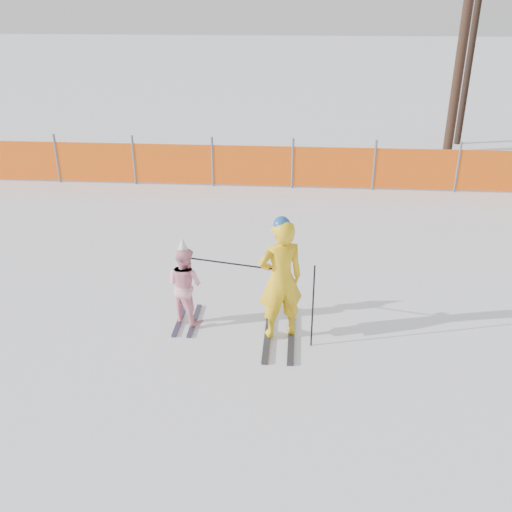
% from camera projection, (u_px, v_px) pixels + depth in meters
% --- Properties ---
extents(ground, '(120.00, 120.00, 0.00)m').
position_uv_depth(ground, '(253.00, 333.00, 8.27)').
color(ground, white).
rests_on(ground, ground).
extents(adult, '(0.75, 1.42, 1.84)m').
position_uv_depth(adult, '(281.00, 279.00, 7.81)').
color(adult, black).
rests_on(adult, ground).
extents(child, '(0.72, 0.92, 1.37)m').
position_uv_depth(child, '(185.00, 284.00, 8.30)').
color(child, black).
rests_on(child, ground).
extents(ski_poles, '(1.74, 0.50, 1.24)m').
position_uv_depth(ski_poles, '(272.00, 285.00, 7.82)').
color(ski_poles, black).
rests_on(ski_poles, ground).
extents(safety_fence, '(16.13, 0.06, 1.25)m').
position_uv_depth(safety_fence, '(215.00, 164.00, 14.26)').
color(safety_fence, '#595960').
rests_on(safety_fence, ground).
extents(tree_trunks, '(3.26, 2.51, 5.95)m').
position_uv_depth(tree_trunks, '(486.00, 50.00, 17.02)').
color(tree_trunks, '#311F16').
rests_on(tree_trunks, ground).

